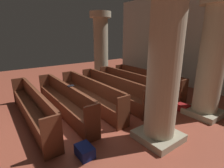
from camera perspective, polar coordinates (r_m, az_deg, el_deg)
ground_plane at (r=5.50m, az=-11.68°, el=-11.77°), size 19.20×19.20×0.00m
back_wall at (r=9.18m, az=25.12°, el=12.97°), size 10.00×0.16×4.50m
pew_row_0 at (r=7.97m, az=11.10°, el=1.23°), size 3.86×0.46×0.97m
pew_row_1 at (r=7.30m, az=5.94°, el=0.06°), size 3.86×0.46×0.97m
pew_row_2 at (r=6.71m, az=-0.19°, el=-1.33°), size 3.86×0.46×0.97m
pew_row_3 at (r=6.22m, az=-7.40°, el=-2.94°), size 3.86×0.47×0.97m
pew_row_4 at (r=5.85m, az=-15.71°, el=-4.73°), size 3.86×0.46×0.97m
pew_row_5 at (r=5.62m, az=-24.98°, el=-6.60°), size 3.86×0.46×0.97m
pillar_aisle_side at (r=6.00m, az=30.34°, el=7.71°), size 1.10×1.10×3.63m
pillar_far_side at (r=9.43m, az=-3.70°, el=12.29°), size 1.10×1.10×3.63m
pillar_aisle_rear at (r=4.02m, az=16.90°, el=5.98°), size 1.08×1.08×3.63m
lectern at (r=8.62m, az=16.91°, el=1.52°), size 0.48×0.45×1.08m
hymn_book at (r=5.58m, az=-13.52°, el=-0.59°), size 0.13×0.20×0.03m
kneeler_box_red at (r=6.45m, az=22.41°, el=-7.21°), size 0.40×0.31×0.23m
kneeler_box_navy at (r=4.04m, az=-9.03°, el=-21.14°), size 0.43×0.31×0.25m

